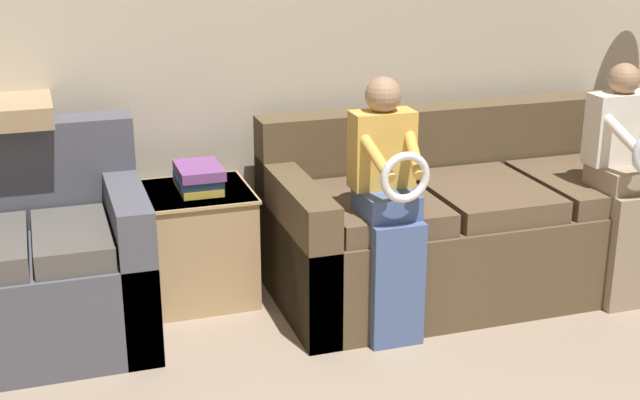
% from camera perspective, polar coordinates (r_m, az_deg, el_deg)
% --- Properties ---
extents(wall_back, '(7.33, 0.06, 2.55)m').
position_cam_1_polar(wall_back, '(4.63, -6.86, 10.27)').
color(wall_back, beige).
rests_on(wall_back, ground_plane).
extents(couch_main, '(2.08, 0.96, 0.89)m').
position_cam_1_polar(couch_main, '(4.72, 9.55, -1.53)').
color(couch_main, brown).
rests_on(couch_main, ground_plane).
extents(child_left_seated, '(0.29, 0.37, 1.20)m').
position_cam_1_polar(child_left_seated, '(4.01, 4.43, 0.08)').
color(child_left_seated, '#475B8E').
rests_on(child_left_seated, ground_plane).
extents(child_right_seated, '(0.32, 0.37, 1.19)m').
position_cam_1_polar(child_right_seated, '(4.62, 19.01, 1.47)').
color(child_right_seated, gray).
rests_on(child_right_seated, ground_plane).
extents(side_shelf, '(0.53, 0.53, 0.58)m').
position_cam_1_polar(side_shelf, '(4.55, -7.74, -2.72)').
color(side_shelf, tan).
rests_on(side_shelf, ground_plane).
extents(book_stack, '(0.22, 0.33, 0.13)m').
position_cam_1_polar(book_stack, '(4.43, -7.78, 1.42)').
color(book_stack, gold).
rests_on(book_stack, side_shelf).
extents(throw_pillow, '(0.44, 0.44, 0.10)m').
position_cam_1_polar(throw_pillow, '(4.35, -19.65, 5.33)').
color(throw_pillow, '#A38460').
rests_on(throw_pillow, couch_side).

